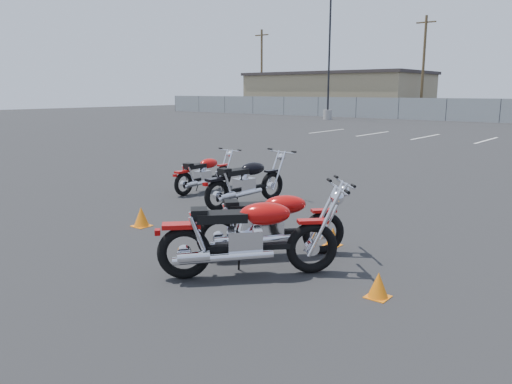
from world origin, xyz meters
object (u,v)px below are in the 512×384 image
Objects in this scene: motorcycle_rear_red at (248,236)px; motorcycle_second_black at (246,182)px; motorcycle_front_red at (204,174)px; motorcycle_third_red at (271,223)px.

motorcycle_second_black is at bearing 130.47° from motorcycle_rear_red.
motorcycle_third_red is (4.16, -2.82, 0.07)m from motorcycle_front_red.
motorcycle_front_red is 0.94× the size of motorcycle_rear_red.
motorcycle_second_black reaches higher than motorcycle_front_red.
motorcycle_second_black is 4.10m from motorcycle_rear_red.
motorcycle_front_red is 0.99× the size of motorcycle_third_red.
motorcycle_front_red is at bearing 145.84° from motorcycle_third_red.
motorcycle_second_black is at bearing -16.38° from motorcycle_front_red.
motorcycle_third_red is at bearing 106.52° from motorcycle_rear_red.
motorcycle_second_black is 1.08× the size of motorcycle_rear_red.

